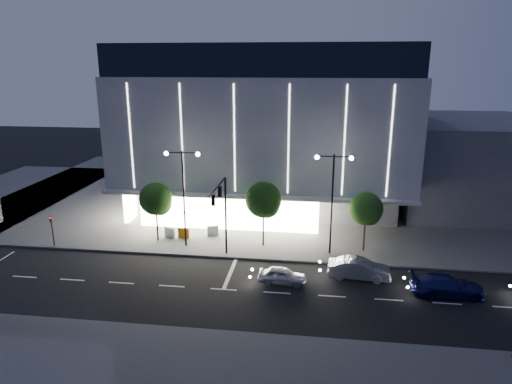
{
  "coord_description": "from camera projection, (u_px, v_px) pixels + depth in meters",
  "views": [
    {
      "loc": [
        8.37,
        -31.63,
        16.31
      ],
      "look_at": [
        3.24,
        7.73,
        5.0
      ],
      "focal_mm": 32.0,
      "sensor_mm": 36.0,
      "label": 1
    }
  ],
  "objects": [
    {
      "name": "street_lamp_east",
      "position": [
        333.0,
        190.0,
        38.52
      ],
      "size": [
        3.16,
        0.36,
        9.0
      ],
      "color": "black",
      "rests_on": "ground"
    },
    {
      "name": "car_lead",
      "position": [
        282.0,
        276.0,
        34.8
      ],
      "size": [
        3.8,
        1.8,
        1.26
      ],
      "primitive_type": "imported",
      "rotation": [
        0.0,
        0.0,
        1.48
      ],
      "color": "#BABCC3",
      "rests_on": "ground"
    },
    {
      "name": "barrier_a",
      "position": [
        184.0,
        233.0,
        43.41
      ],
      "size": [
        1.12,
        0.37,
        1.0
      ],
      "primitive_type": "cube",
      "rotation": [
        0.0,
        0.0,
        -0.11
      ],
      "color": "orange",
      "rests_on": "sidewalk_museum"
    },
    {
      "name": "sidewalk_museum",
      "position": [
        286.0,
        195.0,
        57.92
      ],
      "size": [
        70.0,
        40.0,
        0.15
      ],
      "primitive_type": "cube",
      "color": "#474747",
      "rests_on": "ground"
    },
    {
      "name": "museum",
      "position": [
        270.0,
        124.0,
        54.03
      ],
      "size": [
        30.0,
        25.8,
        18.0
      ],
      "color": "#4C4C51",
      "rests_on": "ground"
    },
    {
      "name": "tree_right",
      "position": [
        366.0,
        211.0,
        39.69
      ],
      "size": [
        2.91,
        2.91,
        5.51
      ],
      "color": "black",
      "rests_on": "ground"
    },
    {
      "name": "street_lamp_west",
      "position": [
        183.0,
        184.0,
        40.14
      ],
      "size": [
        3.16,
        0.36,
        9.0
      ],
      "color": "black",
      "rests_on": "ground"
    },
    {
      "name": "barrier_b",
      "position": [
        170.0,
        232.0,
        43.61
      ],
      "size": [
        1.11,
        0.66,
        1.0
      ],
      "primitive_type": "cube",
      "rotation": [
        0.0,
        0.0,
        -0.4
      ],
      "color": "white",
      "rests_on": "sidewalk_museum"
    },
    {
      "name": "traffic_mast",
      "position": [
        222.0,
        205.0,
        37.36
      ],
      "size": [
        0.33,
        5.89,
        7.07
      ],
      "color": "black",
      "rests_on": "ground"
    },
    {
      "name": "annex_building",
      "position": [
        464.0,
        162.0,
        53.96
      ],
      "size": [
        16.0,
        20.0,
        10.0
      ],
      "primitive_type": "cube",
      "color": "#4C4C51",
      "rests_on": "ground"
    },
    {
      "name": "barrier_d",
      "position": [
        213.0,
        231.0,
        44.0
      ],
      "size": [
        1.13,
        0.55,
        1.0
      ],
      "primitive_type": "cube",
      "rotation": [
        0.0,
        0.0,
        0.29
      ],
      "color": "silver",
      "rests_on": "sidewalk_museum"
    },
    {
      "name": "car_third",
      "position": [
        447.0,
        285.0,
        32.99
      ],
      "size": [
        5.29,
        2.29,
        1.52
      ],
      "primitive_type": "imported",
      "rotation": [
        0.0,
        0.0,
        1.6
      ],
      "color": "navy",
      "rests_on": "ground"
    },
    {
      "name": "tree_mid",
      "position": [
        264.0,
        202.0,
        40.68
      ],
      "size": [
        3.25,
        3.25,
        6.15
      ],
      "color": "black",
      "rests_on": "ground"
    },
    {
      "name": "car_second",
      "position": [
        359.0,
        269.0,
        35.57
      ],
      "size": [
        4.92,
        2.06,
        1.58
      ],
      "primitive_type": "imported",
      "rotation": [
        0.0,
        0.0,
        1.49
      ],
      "color": "#B6B9BF",
      "rests_on": "ground"
    },
    {
      "name": "tree_left",
      "position": [
        156.0,
        201.0,
        42.01
      ],
      "size": [
        3.02,
        3.02,
        5.72
      ],
      "color": "black",
      "rests_on": "ground"
    },
    {
      "name": "ped_signal_far",
      "position": [
        52.0,
        228.0,
        41.31
      ],
      "size": [
        0.22,
        0.24,
        3.0
      ],
      "color": "black",
      "rests_on": "ground"
    },
    {
      "name": "ground",
      "position": [
        202.0,
        279.0,
        35.68
      ],
      "size": [
        160.0,
        160.0,
        0.0
      ],
      "primitive_type": "plane",
      "color": "black",
      "rests_on": "ground"
    }
  ]
}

